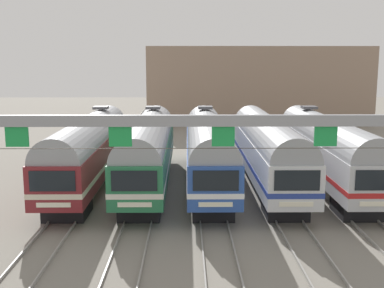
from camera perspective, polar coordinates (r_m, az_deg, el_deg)
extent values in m
plane|color=gray|center=(33.34, 1.86, -5.02)|extent=(160.00, 160.00, 0.00)
cube|color=gray|center=(50.46, -9.00, 0.08)|extent=(0.07, 70.00, 0.15)
cube|color=gray|center=(50.27, -7.38, 0.08)|extent=(0.07, 70.00, 0.15)
cube|color=gray|center=(50.03, -4.42, 0.09)|extent=(0.07, 70.00, 0.15)
cube|color=gray|center=(49.96, -2.78, 0.09)|extent=(0.07, 70.00, 0.15)
cube|color=gray|center=(49.92, 0.21, 0.10)|extent=(0.07, 70.00, 0.15)
cube|color=gray|center=(49.97, 1.85, 0.10)|extent=(0.07, 70.00, 0.15)
cube|color=gray|center=(50.14, 4.82, 0.10)|extent=(0.07, 70.00, 0.15)
cube|color=gray|center=(50.30, 6.45, 0.11)|extent=(0.07, 70.00, 0.15)
cube|color=gray|center=(50.69, 9.37, 0.11)|extent=(0.07, 70.00, 0.15)
cube|color=gray|center=(50.95, 10.96, 0.11)|extent=(0.07, 70.00, 0.15)
cube|color=maroon|center=(33.48, -12.05, -1.27)|extent=(2.85, 18.00, 2.35)
cube|color=beige|center=(33.55, -12.03, -1.86)|extent=(2.88, 18.02, 0.28)
cylinder|color=gray|center=(33.27, -12.13, 0.72)|extent=(2.74, 17.64, 2.74)
cube|color=black|center=(24.81, -16.17, -4.23)|extent=(2.28, 0.06, 1.03)
cube|color=silver|center=(25.13, -16.04, -6.94)|extent=(1.71, 0.05, 0.24)
cube|color=black|center=(27.92, -14.47, -7.20)|extent=(2.28, 2.60, 1.05)
cube|color=black|center=(39.88, -10.20, -1.91)|extent=(2.28, 2.60, 1.05)
cube|color=#4C4C51|center=(37.99, -10.71, 4.24)|extent=(1.10, 1.10, 0.20)
cube|color=#236B42|center=(32.91, -5.15, -1.28)|extent=(2.85, 18.00, 2.35)
cube|color=silver|center=(32.98, -5.14, -1.88)|extent=(2.88, 18.02, 0.28)
cylinder|color=gray|center=(32.71, -5.18, 0.74)|extent=(2.74, 17.64, 2.74)
cube|color=black|center=(24.05, -6.84, -4.35)|extent=(2.28, 0.06, 1.03)
cube|color=silver|center=(24.38, -6.78, -7.13)|extent=(1.71, 0.05, 0.24)
cube|color=black|center=(27.24, -6.13, -7.37)|extent=(2.28, 2.60, 1.05)
cube|color=black|center=(39.41, -4.40, -1.92)|extent=(2.28, 2.60, 1.05)
cube|color=#4C4C51|center=(37.50, -4.62, 4.31)|extent=(1.10, 1.10, 0.20)
cube|color=#284C9E|center=(32.84, 1.89, -1.27)|extent=(2.85, 18.00, 2.35)
cube|color=white|center=(32.91, 1.88, -1.87)|extent=(2.88, 18.02, 0.28)
cylinder|color=gray|center=(32.63, 1.90, 0.76)|extent=(2.74, 17.64, 2.74)
cube|color=black|center=(23.95, 2.83, -4.35)|extent=(2.28, 0.06, 1.03)
cube|color=silver|center=(24.28, 2.80, -7.14)|extent=(1.71, 0.05, 0.24)
cube|color=black|center=(27.15, 2.44, -7.37)|extent=(2.28, 2.60, 1.05)
cube|color=black|center=(39.35, 1.48, -1.91)|extent=(2.28, 2.60, 1.05)
cube|color=#4C4C51|center=(37.43, 1.58, 4.33)|extent=(1.10, 1.10, 0.20)
cube|color=silver|center=(33.26, 8.85, -1.24)|extent=(2.85, 18.00, 2.35)
cube|color=navy|center=(33.33, 8.83, -1.83)|extent=(2.88, 18.02, 0.28)
cylinder|color=gray|center=(33.06, 8.90, 0.76)|extent=(2.74, 17.64, 2.74)
cube|color=black|center=(24.52, 12.31, -4.23)|extent=(2.28, 0.06, 1.03)
cube|color=silver|center=(24.84, 12.20, -6.96)|extent=(1.71, 0.05, 0.24)
cube|color=black|center=(27.66, 10.89, -7.22)|extent=(2.28, 2.60, 1.05)
cube|color=black|center=(39.70, 7.31, -1.89)|extent=(2.28, 2.60, 1.05)
cube|color=#B2B5BA|center=(34.16, 15.54, -1.19)|extent=(2.85, 18.00, 2.35)
cube|color=#B21E1E|center=(34.23, 15.51, -1.77)|extent=(2.88, 18.02, 0.28)
cylinder|color=gray|center=(33.96, 15.63, 0.75)|extent=(2.74, 17.64, 2.74)
cube|color=black|center=(25.72, 21.12, -4.01)|extent=(2.28, 0.06, 1.03)
cube|color=silver|center=(26.03, 20.96, -6.63)|extent=(1.71, 0.05, 0.24)
cube|color=black|center=(28.73, 18.86, -6.94)|extent=(2.28, 2.60, 1.05)
cube|color=black|center=(40.45, 12.98, -1.84)|extent=(2.28, 2.60, 1.05)
cube|color=#4C4C51|center=(38.59, 13.67, 4.22)|extent=(1.10, 1.10, 0.20)
cube|color=gray|center=(18.89, 3.73, 2.78)|extent=(20.94, 0.32, 0.44)
cube|color=#198C3F|center=(20.05, -19.96, 0.83)|extent=(0.90, 0.08, 0.80)
cube|color=#198C3F|center=(19.10, -8.46, 0.89)|extent=(0.90, 0.08, 0.80)
cube|color=#198C3F|center=(18.97, 3.70, 0.92)|extent=(0.90, 0.08, 0.80)
cube|color=#198C3F|center=(19.69, 15.50, 0.91)|extent=(0.90, 0.08, 0.80)
cylinder|color=#3F382D|center=(19.06, 3.69, -0.51)|extent=(20.94, 0.03, 0.03)
cube|color=gray|center=(68.12, 7.61, 6.94)|extent=(29.78, 10.00, 10.32)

